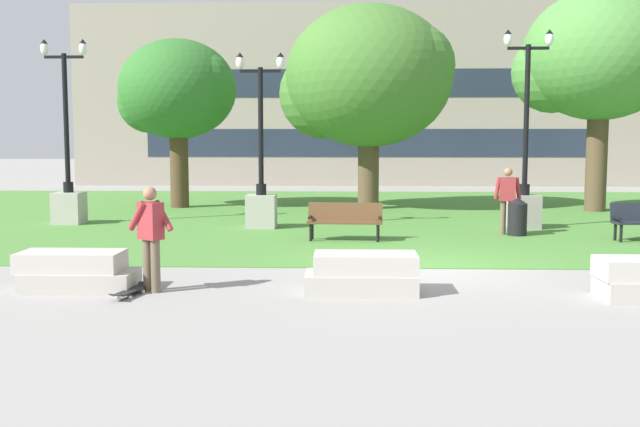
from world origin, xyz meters
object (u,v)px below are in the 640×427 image
at_px(concrete_block_center, 76,272).
at_px(trash_bin, 517,216).
at_px(person_skateboarder, 151,233).
at_px(lamp_post_right, 68,187).
at_px(lamp_post_center, 524,189).
at_px(person_bystander_near_lawn, 507,197).
at_px(park_bench_far_left, 345,219).
at_px(concrete_block_left, 363,274).
at_px(skateboard, 131,291).
at_px(lamp_post_left, 261,192).

xyz_separation_m(concrete_block_center, trash_bin, (8.74, 7.03, 0.20)).
height_order(person_skateboarder, lamp_post_right, lamp_post_right).
bearing_deg(lamp_post_center, person_bystander_near_lawn, -117.81).
height_order(concrete_block_center, park_bench_far_left, park_bench_far_left).
relative_size(concrete_block_left, trash_bin, 1.87).
bearing_deg(skateboard, concrete_block_left, 6.08).
height_order(trash_bin, person_bystander_near_lawn, person_bystander_near_lawn).
height_order(park_bench_far_left, trash_bin, trash_bin).
height_order(person_skateboarder, park_bench_far_left, person_skateboarder).
bearing_deg(person_skateboarder, lamp_post_left, 84.57).
distance_m(concrete_block_center, lamp_post_left, 8.72).
distance_m(park_bench_far_left, lamp_post_center, 5.58).
bearing_deg(lamp_post_left, trash_bin, -12.00).
xyz_separation_m(concrete_block_center, person_bystander_near_lawn, (8.51, 7.19, 0.68)).
bearing_deg(lamp_post_center, skateboard, -132.40).
bearing_deg(concrete_block_left, person_bystander_near_lawn, 62.10).
xyz_separation_m(person_skateboarder, person_bystander_near_lawn, (7.24, 7.26, 0.02)).
relative_size(trash_bin, person_bystander_near_lawn, 0.56).
relative_size(park_bench_far_left, trash_bin, 1.91).
relative_size(concrete_block_center, park_bench_far_left, 1.02).
bearing_deg(trash_bin, person_bystander_near_lawn, 145.11).
distance_m(lamp_post_left, trash_bin, 6.83).
bearing_deg(lamp_post_left, concrete_block_center, -103.84).
xyz_separation_m(lamp_post_left, lamp_post_center, (7.19, 0.18, 0.10)).
relative_size(skateboard, person_bystander_near_lawn, 0.61).
xyz_separation_m(skateboard, lamp_post_right, (-4.57, 9.59, 0.99)).
bearing_deg(concrete_block_center, person_skateboarder, -3.43).
bearing_deg(person_bystander_near_lawn, skateboard, -134.60).
relative_size(lamp_post_center, lamp_post_right, 1.02).
bearing_deg(lamp_post_right, lamp_post_left, -7.41).
height_order(lamp_post_right, trash_bin, lamp_post_right).
height_order(skateboard, lamp_post_right, lamp_post_right).
bearing_deg(person_skateboarder, concrete_block_left, 0.87).
bearing_deg(skateboard, trash_bin, 43.94).
distance_m(person_skateboarder, lamp_post_left, 8.56).
bearing_deg(lamp_post_center, lamp_post_right, 177.55).
xyz_separation_m(skateboard, trash_bin, (7.73, 7.44, 0.42)).
bearing_deg(lamp_post_center, trash_bin, -108.41).
bearing_deg(lamp_post_left, lamp_post_right, 172.59).
relative_size(concrete_block_left, person_skateboarder, 1.05).
relative_size(concrete_block_center, concrete_block_left, 1.04).
relative_size(person_skateboarder, person_bystander_near_lawn, 1.00).
bearing_deg(concrete_block_center, skateboard, -22.27).
relative_size(person_skateboarder, lamp_post_left, 0.36).
height_order(lamp_post_left, trash_bin, lamp_post_left).
bearing_deg(trash_bin, lamp_post_right, 170.09).
height_order(skateboard, person_bystander_near_lawn, person_bystander_near_lawn).
bearing_deg(lamp_post_right, person_bystander_near_lawn, -9.36).
relative_size(concrete_block_left, person_bystander_near_lawn, 1.05).
relative_size(lamp_post_left, lamp_post_center, 0.89).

